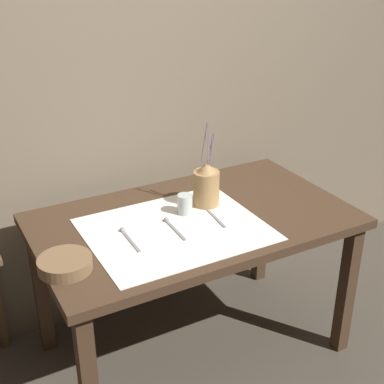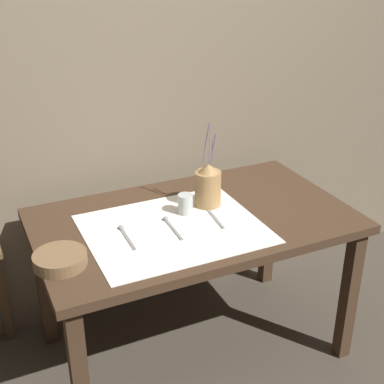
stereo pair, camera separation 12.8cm
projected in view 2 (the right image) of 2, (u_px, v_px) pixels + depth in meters
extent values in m
plane|color=#473F35|center=(194.00, 346.00, 2.60)|extent=(12.00, 12.00, 0.00)
cube|color=#7A6B56|center=(148.00, 79.00, 2.51)|extent=(7.00, 0.06, 2.40)
cube|color=#422D1E|center=(194.00, 221.00, 2.31)|extent=(1.36, 0.80, 0.04)
cube|color=#422D1E|center=(80.00, 381.00, 1.95)|extent=(0.06, 0.06, 0.67)
cube|color=#422D1E|center=(349.00, 295.00, 2.42)|extent=(0.06, 0.06, 0.67)
cube|color=#422D1E|center=(44.00, 283.00, 2.50)|extent=(0.06, 0.06, 0.67)
cube|color=#422D1E|center=(268.00, 229.00, 2.97)|extent=(0.06, 0.06, 0.67)
cube|color=white|center=(174.00, 229.00, 2.20)|extent=(0.72, 0.58, 0.00)
cylinder|color=#A87F4C|center=(208.00, 189.00, 2.36)|extent=(0.12, 0.12, 0.16)
cone|color=#A87F4C|center=(208.00, 168.00, 2.32)|extent=(0.09, 0.09, 0.04)
cylinder|color=slate|center=(214.00, 149.00, 2.28)|extent=(0.02, 0.01, 0.14)
cylinder|color=slate|center=(212.00, 149.00, 2.28)|extent=(0.04, 0.01, 0.13)
cylinder|color=slate|center=(210.00, 145.00, 2.26)|extent=(0.02, 0.04, 0.18)
cylinder|color=slate|center=(206.00, 143.00, 2.28)|extent=(0.02, 0.02, 0.18)
cylinder|color=brown|center=(60.00, 259.00, 1.95)|extent=(0.20, 0.20, 0.05)
cylinder|color=#B7C1BC|center=(185.00, 204.00, 2.31)|extent=(0.07, 0.07, 0.09)
cube|color=gray|center=(128.00, 239.00, 2.12)|extent=(0.02, 0.18, 0.00)
sphere|color=gray|center=(121.00, 228.00, 2.19)|extent=(0.02, 0.02, 0.02)
cube|color=gray|center=(174.00, 229.00, 2.19)|extent=(0.02, 0.18, 0.00)
sphere|color=gray|center=(166.00, 219.00, 2.26)|extent=(0.02, 0.02, 0.02)
cube|color=gray|center=(215.00, 218.00, 2.27)|extent=(0.03, 0.18, 0.00)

